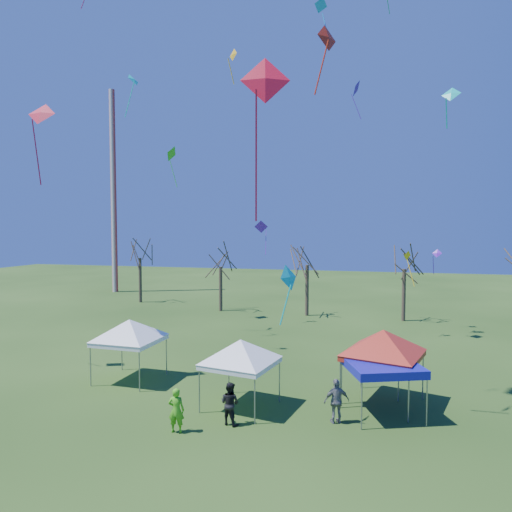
# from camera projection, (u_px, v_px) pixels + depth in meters

# --- Properties ---
(ground) EXTENTS (140.00, 140.00, 0.00)m
(ground) POSITION_uv_depth(u_px,v_px,m) (277.00, 435.00, 17.54)
(ground) COLOR #214014
(ground) RESTS_ON ground
(radio_mast) EXTENTS (0.70, 0.70, 25.00)m
(radio_mast) POSITION_uv_depth(u_px,v_px,m) (114.00, 192.00, 56.67)
(radio_mast) COLOR silver
(radio_mast) RESTS_ON ground
(tree_0) EXTENTS (3.83, 3.83, 8.44)m
(tree_0) POSITION_uv_depth(u_px,v_px,m) (140.00, 242.00, 48.84)
(tree_0) COLOR #3D2D21
(tree_0) RESTS_ON ground
(tree_1) EXTENTS (3.42, 3.42, 7.54)m
(tree_1) POSITION_uv_depth(u_px,v_px,m) (221.00, 251.00, 43.71)
(tree_1) COLOR #3D2D21
(tree_1) RESTS_ON ground
(tree_2) EXTENTS (3.71, 3.71, 8.18)m
(tree_2) POSITION_uv_depth(u_px,v_px,m) (307.00, 247.00, 41.31)
(tree_2) COLOR #3D2D21
(tree_2) RESTS_ON ground
(tree_3) EXTENTS (3.59, 3.59, 7.91)m
(tree_3) POSITION_uv_depth(u_px,v_px,m) (405.00, 250.00, 38.90)
(tree_3) COLOR #3D2D21
(tree_3) RESTS_ON ground
(tent_white_west) EXTENTS (4.20, 4.20, 3.71)m
(tent_white_west) POSITION_uv_depth(u_px,v_px,m) (129.00, 324.00, 23.70)
(tent_white_west) COLOR gray
(tent_white_west) RESTS_ON ground
(tent_white_mid) EXTENTS (3.93, 3.93, 3.52)m
(tent_white_mid) POSITION_uv_depth(u_px,v_px,m) (241.00, 344.00, 20.07)
(tent_white_mid) COLOR gray
(tent_white_mid) RESTS_ON ground
(tent_red) EXTENTS (4.27, 4.27, 3.92)m
(tent_red) POSITION_uv_depth(u_px,v_px,m) (383.00, 335.00, 20.49)
(tent_red) COLOR gray
(tent_red) RESTS_ON ground
(tent_blue) EXTENTS (3.72, 3.72, 2.27)m
(tent_blue) POSITION_uv_depth(u_px,v_px,m) (382.00, 366.00, 19.34)
(tent_blue) COLOR gray
(tent_blue) RESTS_ON ground
(person_grey) EXTENTS (1.15, 0.85, 1.82)m
(person_grey) POSITION_uv_depth(u_px,v_px,m) (337.00, 401.00, 18.56)
(person_grey) COLOR slate
(person_grey) RESTS_ON ground
(person_dark) EXTENTS (0.99, 0.87, 1.73)m
(person_dark) POSITION_uv_depth(u_px,v_px,m) (230.00, 403.00, 18.44)
(person_dark) COLOR black
(person_dark) RESTS_ON ground
(person_green) EXTENTS (0.69, 0.50, 1.75)m
(person_green) POSITION_uv_depth(u_px,v_px,m) (176.00, 410.00, 17.71)
(person_green) COLOR #4FBB1E
(person_green) RESTS_ON ground
(kite_25) EXTENTS (0.83, 0.65, 1.62)m
(kite_25) POSITION_uv_depth(u_px,v_px,m) (451.00, 95.00, 17.69)
(kite_25) COLOR #0CBCB0
(kite_25) RESTS_ON ground
(kite_8) EXTENTS (1.55, 1.10, 4.18)m
(kite_8) POSITION_uv_depth(u_px,v_px,m) (41.00, 114.00, 22.87)
(kite_8) COLOR red
(kite_8) RESTS_ON ground
(kite_1) EXTENTS (0.81, 1.12, 2.43)m
(kite_1) POSITION_uv_depth(u_px,v_px,m) (289.00, 278.00, 18.08)
(kite_1) COLOR #0DC1C6
(kite_1) RESTS_ON ground
(kite_27) EXTENTS (0.96, 1.09, 2.75)m
(kite_27) POSITION_uv_depth(u_px,v_px,m) (327.00, 38.00, 17.83)
(kite_27) COLOR red
(kite_27) RESTS_ON ground
(kite_24) EXTENTS (0.72, 0.64, 2.07)m
(kite_24) POSITION_uv_depth(u_px,v_px,m) (233.00, 56.00, 27.53)
(kite_24) COLOR yellow
(kite_24) RESTS_ON ground
(kite_11) EXTENTS (0.71, 1.22, 2.61)m
(kite_11) POSITION_uv_depth(u_px,v_px,m) (356.00, 88.00, 31.01)
(kite_11) COLOR #4C18A8
(kite_11) RESTS_ON ground
(kite_2) EXTENTS (0.85, 1.46, 3.50)m
(kite_2) POSITION_uv_depth(u_px,v_px,m) (171.00, 154.00, 38.73)
(kite_2) COLOR green
(kite_2) RESTS_ON ground
(kite_7) EXTENTS (1.02, 1.25, 3.27)m
(kite_7) POSITION_uv_depth(u_px,v_px,m) (133.00, 80.00, 33.39)
(kite_7) COLOR #0ED4C6
(kite_7) RESTS_ON ground
(kite_13) EXTENTS (1.20, 0.84, 2.87)m
(kite_13) POSITION_uv_depth(u_px,v_px,m) (261.00, 227.00, 37.83)
(kite_13) COLOR #581BC3
(kite_13) RESTS_ON ground
(kite_5) EXTENTS (1.25, 0.68, 3.92)m
(kite_5) POSITION_uv_depth(u_px,v_px,m) (265.00, 82.00, 10.72)
(kite_5) COLOR red
(kite_5) RESTS_ON ground
(kite_26) EXTENTS (1.30, 1.28, 3.15)m
(kite_26) POSITION_uv_depth(u_px,v_px,m) (321.00, 6.00, 31.67)
(kite_26) COLOR #158EE7
(kite_26) RESTS_ON ground
(kite_19) EXTENTS (0.85, 0.66, 2.04)m
(kite_19) POSITION_uv_depth(u_px,v_px,m) (437.00, 254.00, 35.98)
(kite_19) COLOR #661CC6
(kite_19) RESTS_ON ground
(kite_22) EXTENTS (0.94, 0.94, 2.63)m
(kite_22) POSITION_uv_depth(u_px,v_px,m) (407.00, 257.00, 33.01)
(kite_22) COLOR yellow
(kite_22) RESTS_ON ground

